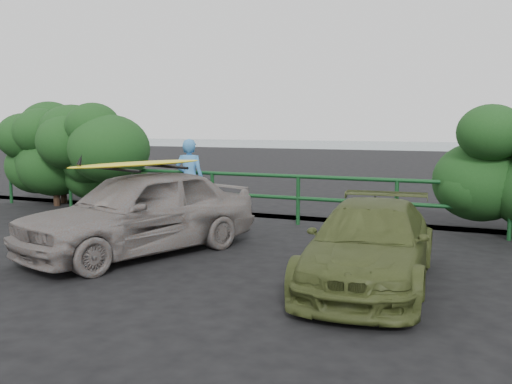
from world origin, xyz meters
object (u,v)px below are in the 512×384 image
man (190,179)px  olive_vehicle (370,244)px  surfboard (139,164)px  guardrail (254,197)px  sedan (140,212)px

man → olive_vehicle: bearing=132.9°
olive_vehicle → surfboard: bearing=170.8°
olive_vehicle → man: size_ratio=2.08×
olive_vehicle → man: (-4.78, 3.57, 0.35)m
guardrail → sedan: bearing=-96.6°
sedan → olive_vehicle: (3.76, -0.29, -0.15)m
man → surfboard: bearing=97.0°
guardrail → surfboard: surfboard is taller
sedan → surfboard: surfboard is taller
sedan → surfboard: size_ratio=1.63×
olive_vehicle → man: man is taller
sedan → surfboard: bearing=19.3°
guardrail → surfboard: (-0.41, -3.54, 0.92)m
guardrail → man: bearing=-170.1°
olive_vehicle → surfboard: 3.88m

